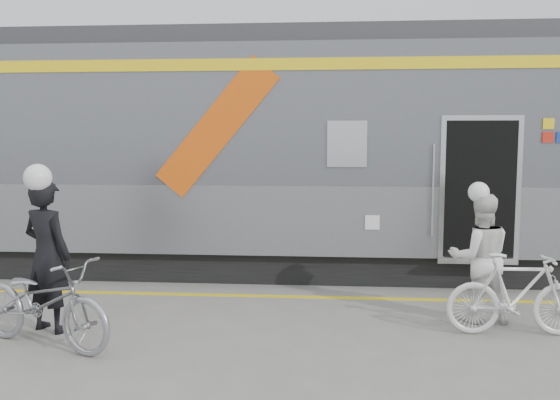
# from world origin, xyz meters

# --- Properties ---
(ground) EXTENTS (90.00, 90.00, 0.00)m
(ground) POSITION_xyz_m (0.00, 0.00, 0.00)
(ground) COLOR slate
(ground) RESTS_ON ground
(train) EXTENTS (24.00, 3.17, 4.10)m
(train) POSITION_xyz_m (0.36, 4.19, 2.05)
(train) COLOR black
(train) RESTS_ON ground
(safety_strip) EXTENTS (24.00, 0.12, 0.01)m
(safety_strip) POSITION_xyz_m (0.00, 2.15, 0.00)
(safety_strip) COLOR yellow
(safety_strip) RESTS_ON ground
(man) EXTENTS (0.79, 0.66, 1.86)m
(man) POSITION_xyz_m (-3.11, 0.40, 0.93)
(man) COLOR black
(man) RESTS_ON ground
(bicycle_left) EXTENTS (2.06, 1.35, 1.02)m
(bicycle_left) POSITION_xyz_m (-2.91, -0.15, 0.51)
(bicycle_left) COLOR #93969A
(bicycle_left) RESTS_ON ground
(woman) EXTENTS (0.81, 0.64, 1.64)m
(woman) POSITION_xyz_m (2.21, 1.22, 0.82)
(woman) COLOR silver
(woman) RESTS_ON ground
(bicycle_right) EXTENTS (1.67, 0.51, 0.99)m
(bicycle_right) POSITION_xyz_m (2.51, 0.67, 0.50)
(bicycle_right) COLOR silver
(bicycle_right) RESTS_ON ground
(helmet_man) EXTENTS (0.32, 0.32, 0.32)m
(helmet_man) POSITION_xyz_m (-3.11, 0.40, 2.02)
(helmet_man) COLOR white
(helmet_man) RESTS_ON man
(helmet_woman) EXTENTS (0.26, 0.26, 0.26)m
(helmet_woman) POSITION_xyz_m (2.21, 1.22, 1.77)
(helmet_woman) COLOR white
(helmet_woman) RESTS_ON woman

